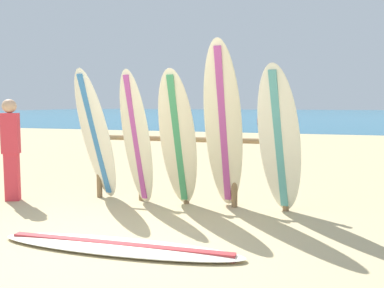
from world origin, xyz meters
TOP-DOWN VIEW (x-y plane):
  - ground_plane at (0.00, 0.00)m, footprint 120.00×120.00m
  - ocean_water at (0.00, 58.00)m, footprint 120.00×80.00m
  - surfboard_rack at (0.37, 2.19)m, footprint 3.15×0.09m
  - surfboard_leaning_far_left at (-1.04, 1.91)m, footprint 0.62×0.86m
  - surfboard_leaning_left at (-0.30, 1.81)m, footprint 0.56×0.63m
  - surfboard_leaning_center_left at (0.39, 1.74)m, footprint 0.59×0.97m
  - surfboard_leaning_center at (1.03, 1.83)m, footprint 0.57×1.05m
  - surfboard_leaning_center_right at (1.81, 1.82)m, footprint 0.73×0.95m
  - surfboard_lying_on_sand at (0.29, 0.01)m, footprint 2.79×0.62m
  - beachgoer_standing at (-2.38, 1.57)m, footprint 0.31×0.26m
  - small_boat_offshore at (-1.39, 30.39)m, footprint 2.07×2.02m

SIDE VIEW (x-z plane):
  - ground_plane at x=0.00m, z-range 0.00..0.00m
  - ocean_water at x=0.00m, z-range 0.00..0.01m
  - surfboard_lying_on_sand at x=0.29m, z-range -0.01..0.08m
  - small_boat_offshore at x=-1.39m, z-range -0.10..0.61m
  - surfboard_rack at x=0.37m, z-range 0.13..1.29m
  - beachgoer_standing at x=-2.38m, z-range 0.08..1.72m
  - surfboard_leaning_center_left at x=0.39m, z-range 0.00..2.05m
  - surfboard_leaning_left at x=-0.30m, z-range 0.00..2.07m
  - surfboard_leaning_center_right at x=1.81m, z-range 0.00..2.09m
  - surfboard_leaning_far_left at x=-1.04m, z-range 0.00..2.10m
  - surfboard_leaning_center at x=1.03m, z-range 0.00..2.42m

